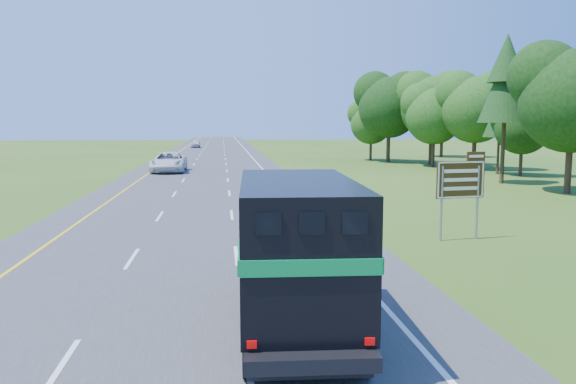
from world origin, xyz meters
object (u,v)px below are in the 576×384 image
(horse_truck, at_px, (295,247))
(exit_sign, at_px, (461,183))
(far_car, at_px, (196,144))
(white_suv, at_px, (169,162))

(horse_truck, bearing_deg, exit_sign, 51.12)
(horse_truck, bearing_deg, far_car, 96.81)
(white_suv, relative_size, far_car, 1.64)
(horse_truck, height_order, exit_sign, exit_sign)
(far_car, xyz_separation_m, exit_sign, (14.56, -86.77, 1.59))
(far_car, height_order, exit_sign, exit_sign)
(white_suv, height_order, far_car, white_suv)
(horse_truck, distance_m, far_car, 95.94)
(horse_truck, height_order, white_suv, horse_truck)
(white_suv, distance_m, far_car, 53.30)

